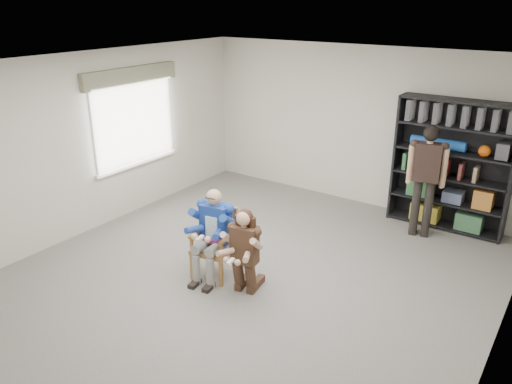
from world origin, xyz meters
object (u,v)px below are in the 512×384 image
Objects in this scene: armchair at (214,244)px; standing_man at (425,183)px; bookshelf at (451,166)px; seated_man at (213,234)px; kneeling_woman at (244,253)px.

standing_man reaches higher than armchair.
standing_man is (-0.23, -0.55, -0.16)m from bookshelf.
armchair is 0.46× the size of bookshelf.
seated_man is 0.59× the size of bookshelf.
armchair is at bearing 158.95° from kneeling_woman.
bookshelf is at bearing 48.28° from seated_man.
seated_man is at bearing -135.83° from standing_man.
kneeling_woman is at bearing -125.99° from standing_man.
bookshelf is at bearing 56.67° from kneeling_woman.
seated_man is 0.59m from kneeling_woman.
bookshelf reaches higher than standing_man.
armchair is 0.84× the size of kneeling_woman.
seated_man is at bearing 158.95° from kneeling_woman.
kneeling_woman is at bearing -21.05° from armchair.
standing_man is (1.89, 2.80, 0.41)m from armchair.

